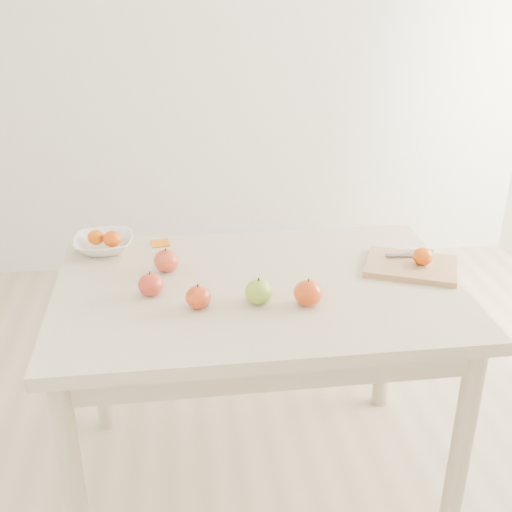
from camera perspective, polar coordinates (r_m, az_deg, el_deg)
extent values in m
plane|color=#C6B293|center=(2.35, 0.17, -18.94)|extent=(3.50, 3.50, 0.00)
plane|color=white|center=(3.45, -3.89, 20.29)|extent=(3.50, 0.00, 3.50)
cube|color=beige|center=(1.92, 0.19, -3.06)|extent=(1.20, 0.80, 0.04)
cylinder|color=#BCAA8E|center=(2.41, -13.89, -7.84)|extent=(0.06, 0.06, 0.71)
cylinder|color=#BCAA8E|center=(2.51, 11.52, -6.17)|extent=(0.06, 0.06, 0.71)
cylinder|color=#BCAA8E|center=(1.88, -15.88, -19.11)|extent=(0.06, 0.06, 0.71)
cylinder|color=#BCAA8E|center=(2.00, 17.73, -16.11)|extent=(0.06, 0.06, 0.71)
cube|color=tan|center=(2.06, 13.62, -0.87)|extent=(0.33, 0.30, 0.02)
ellipsoid|color=#CA5007|center=(2.04, 14.61, -0.02)|extent=(0.06, 0.06, 0.05)
imported|color=white|center=(2.18, -13.37, 1.06)|extent=(0.20, 0.20, 0.05)
ellipsoid|color=#D76207|center=(2.18, -14.05, 1.62)|extent=(0.06, 0.06, 0.05)
ellipsoid|color=#DC4107|center=(2.15, -12.66, 1.50)|extent=(0.06, 0.06, 0.05)
cube|color=orange|center=(2.19, -8.51, 1.02)|extent=(0.07, 0.05, 0.01)
cube|color=#D75B0F|center=(2.11, -8.28, 0.09)|extent=(0.05, 0.04, 0.01)
cube|color=white|center=(2.14, 14.50, 0.49)|extent=(0.08, 0.03, 0.01)
cube|color=#383A40|center=(2.08, 12.71, 0.07)|extent=(0.10, 0.02, 0.00)
ellipsoid|color=#568B12|center=(1.80, 0.24, -3.18)|extent=(0.08, 0.08, 0.07)
ellipsoid|color=maroon|center=(1.86, -9.35, -2.52)|extent=(0.07, 0.07, 0.07)
ellipsoid|color=#9C110F|center=(1.78, -5.15, -3.66)|extent=(0.07, 0.07, 0.06)
ellipsoid|color=maroon|center=(1.99, -7.99, -0.43)|extent=(0.08, 0.08, 0.07)
ellipsoid|color=#9D0F0E|center=(1.79, 4.65, -3.30)|extent=(0.08, 0.08, 0.07)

